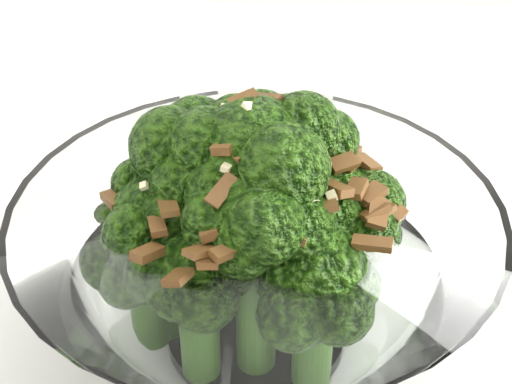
{
  "coord_description": "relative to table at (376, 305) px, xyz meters",
  "views": [
    {
      "loc": [
        0.05,
        -0.45,
        1.08
      ],
      "look_at": [
        0.04,
        -0.13,
        0.86
      ],
      "focal_mm": 55.0,
      "sensor_mm": 36.0,
      "label": 1
    }
  ],
  "objects": [
    {
      "name": "table",
      "position": [
        0.0,
        0.0,
        0.0
      ],
      "size": [
        1.23,
        0.85,
        0.75
      ],
      "color": "white",
      "rests_on": "ground"
    },
    {
      "name": "broccoli_dish",
      "position": [
        -0.09,
        -0.1,
        0.13
      ],
      "size": [
        0.25,
        0.25,
        0.16
      ],
      "color": "white",
      "rests_on": "table"
    }
  ]
}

